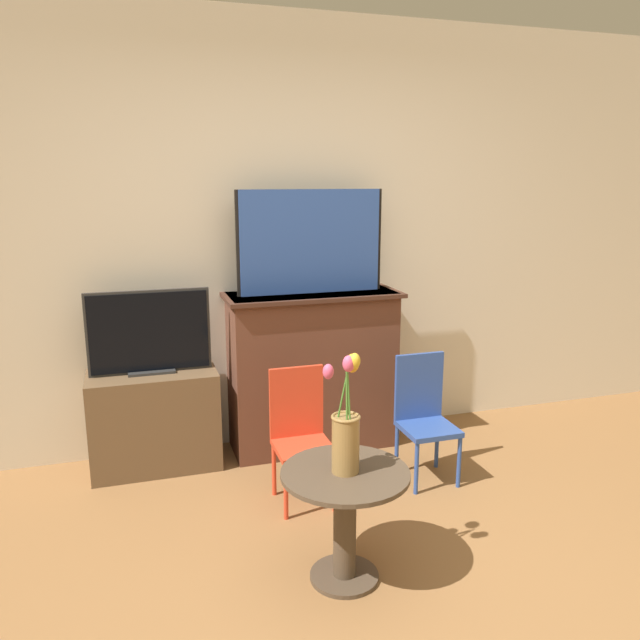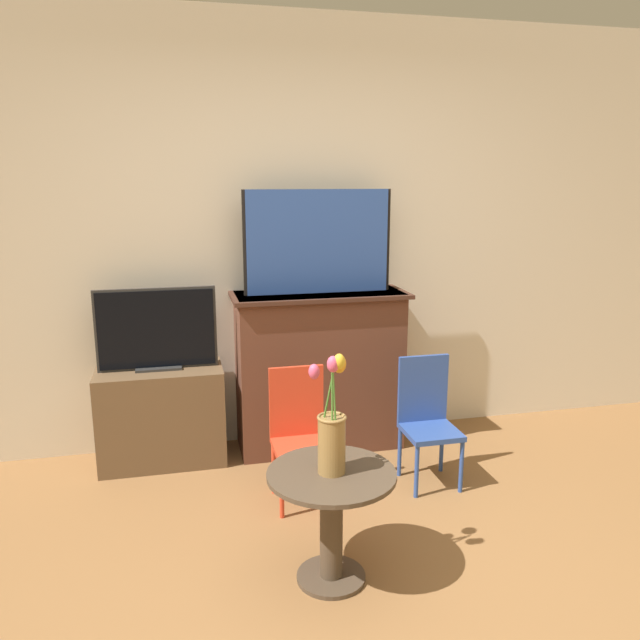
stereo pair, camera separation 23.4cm
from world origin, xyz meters
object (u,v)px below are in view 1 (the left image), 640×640
at_px(tv_monitor, 149,333).
at_px(chair_blue, 424,412).
at_px(vase_tulips, 346,430).
at_px(chair_red, 300,430).
at_px(painting, 311,242).

height_order(tv_monitor, chair_blue, tv_monitor).
distance_m(tv_monitor, chair_blue, 1.66).
xyz_separation_m(tv_monitor, chair_blue, (1.49, -0.60, -0.44)).
bearing_deg(chair_blue, tv_monitor, 158.14).
bearing_deg(tv_monitor, vase_tulips, -62.24).
distance_m(chair_red, chair_blue, 0.75).
bearing_deg(chair_blue, vase_tulips, -134.26).
bearing_deg(vase_tulips, painting, 79.28).
xyz_separation_m(chair_blue, vase_tulips, (-0.76, -0.78, 0.30)).
distance_m(painting, chair_blue, 1.23).
relative_size(chair_blue, vase_tulips, 1.36).
relative_size(painting, tv_monitor, 1.31).
bearing_deg(chair_blue, painting, 129.04).
relative_size(painting, vase_tulips, 1.73).
height_order(chair_red, chair_blue, same).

